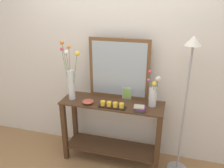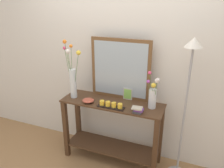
{
  "view_description": "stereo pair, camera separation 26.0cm",
  "coord_description": "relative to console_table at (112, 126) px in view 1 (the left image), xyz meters",
  "views": [
    {
      "loc": [
        0.65,
        -2.33,
        2.02
      ],
      "look_at": [
        0.0,
        0.0,
        1.07
      ],
      "focal_mm": 35.77,
      "sensor_mm": 36.0,
      "label": 1
    },
    {
      "loc": [
        0.9,
        -2.25,
        2.02
      ],
      "look_at": [
        0.0,
        0.0,
        1.07
      ],
      "focal_mm": 35.77,
      "sensor_mm": 36.0,
      "label": 2
    }
  ],
  "objects": [
    {
      "name": "decorative_bowl",
      "position": [
        -0.27,
        -0.1,
        0.36
      ],
      "size": [
        0.14,
        0.14,
        0.04
      ],
      "color": "#B24C38",
      "rests_on": "console_table"
    },
    {
      "name": "book_stack",
      "position": [
        0.36,
        -0.13,
        0.37
      ],
      "size": [
        0.13,
        0.1,
        0.06
      ],
      "color": "#424247",
      "rests_on": "console_table"
    },
    {
      "name": "picture_frame_small",
      "position": [
        0.15,
        0.15,
        0.41
      ],
      "size": [
        0.12,
        0.01,
        0.15
      ],
      "color": "#B7B2AD",
      "rests_on": "console_table"
    },
    {
      "name": "floor_lamp",
      "position": [
        0.84,
        0.02,
        0.63
      ],
      "size": [
        0.24,
        0.24,
        1.66
      ],
      "color": "#9E9EA3",
      "rests_on": "ground"
    },
    {
      "name": "vase_right",
      "position": [
        0.48,
        0.03,
        0.5
      ],
      "size": [
        0.15,
        0.13,
        0.44
      ],
      "color": "silver",
      "rests_on": "console_table"
    },
    {
      "name": "candle_tray",
      "position": [
        0.04,
        -0.13,
        0.37
      ],
      "size": [
        0.32,
        0.09,
        0.07
      ],
      "color": "black",
      "rests_on": "console_table"
    },
    {
      "name": "tall_vase_left",
      "position": [
        -0.5,
        -0.04,
        0.61
      ],
      "size": [
        0.26,
        0.15,
        0.72
      ],
      "color": "silver",
      "rests_on": "console_table"
    },
    {
      "name": "mirror_leaning",
      "position": [
        0.04,
        0.17,
        0.71
      ],
      "size": [
        0.74,
        0.03,
        0.75
      ],
      "color": "brown",
      "rests_on": "console_table"
    },
    {
      "name": "wall_back",
      "position": [
        0.0,
        0.32,
        0.86
      ],
      "size": [
        6.4,
        0.08,
        2.7
      ],
      "primitive_type": "cube",
      "color": "silver",
      "rests_on": "ground"
    },
    {
      "name": "console_table",
      "position": [
        0.0,
        0.0,
        0.0
      ],
      "size": [
        1.25,
        0.39,
        0.83
      ],
      "color": "#472D1C",
      "rests_on": "ground"
    },
    {
      "name": "ground_plane",
      "position": [
        0.0,
        0.0,
        -0.5
      ],
      "size": [
        7.0,
        6.0,
        0.02
      ],
      "primitive_type": "cube",
      "color": "#997047"
    }
  ]
}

